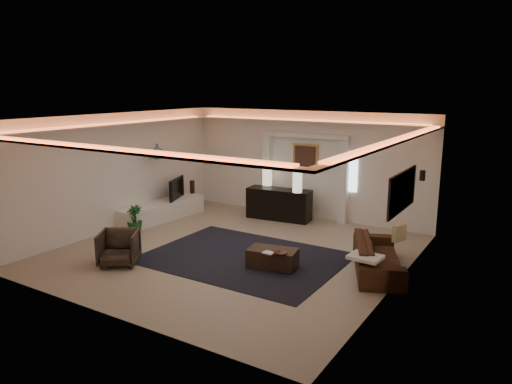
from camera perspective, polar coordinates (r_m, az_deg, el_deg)
The scene contains 33 objects.
floor at distance 10.62m, azimuth -2.64°, elevation -7.08°, with size 7.00×7.00×0.00m, color gray.
ceiling at distance 10.03m, azimuth -2.81°, elevation 8.74°, with size 7.00×7.00×0.00m, color white.
wall_back at distance 13.21m, azimuth 5.91°, elevation 3.25°, with size 7.00×7.00×0.00m, color silver.
wall_front at distance 7.69m, azimuth -17.68°, elevation -3.98°, with size 7.00×7.00×0.00m, color silver.
wall_left at distance 12.51m, azimuth -16.07°, elevation 2.32°, with size 7.00×7.00×0.00m, color silver.
wall_right at distance 8.78m, azimuth 16.48°, elevation -1.89°, with size 7.00×7.00×0.00m, color silver.
cove_soffit at distance 10.05m, azimuth -2.79°, elevation 7.15°, with size 7.00×7.00×0.04m, color silver.
daylight_slit at distance 12.69m, azimuth 11.35°, elevation 2.24°, with size 0.25×0.03×1.00m, color white.
area_rug at distance 10.25m, azimuth -1.42°, elevation -7.76°, with size 4.00×3.00×0.01m, color black.
pilaster_left at distance 13.72m, azimuth 1.37°, elevation 2.17°, with size 0.22×0.20×2.20m, color silver.
pilaster_right at distance 12.73m, azimuth 10.33°, elevation 1.17°, with size 0.22×0.20×2.20m, color silver.
alcove_header at distance 13.02m, azimuth 5.79°, elevation 6.67°, with size 2.52×0.20×0.12m, color silver.
painting_frame at distance 13.15m, azimuth 5.87°, elevation 4.10°, with size 0.74×0.04×0.74m, color tan.
painting_canvas at distance 13.13m, azimuth 5.82°, elevation 4.08°, with size 0.62×0.02×0.62m, color #4C2D1E.
art_panel_frame at distance 9.01m, azimuth 16.91°, elevation 0.08°, with size 0.04×1.64×0.74m, color black.
art_panel_gold at distance 9.02m, azimuth 16.76°, elevation 0.10°, with size 0.02×1.50×0.62m, color tan.
wall_sconce at distance 10.85m, azimuth 19.08°, elevation 1.86°, with size 0.12×0.12×0.22m, color black.
wall_niche at distance 13.40m, azimuth -11.53°, elevation 4.07°, with size 0.10×0.55×0.04m, color silver.
console at distance 13.06m, azimuth 2.72°, elevation -1.50°, with size 1.74×0.54×0.87m, color black.
lamp_left at distance 13.40m, azimuth 1.33°, elevation 1.89°, with size 0.27×0.27×0.60m, color #FBE9BF.
lamp_right at distance 12.55m, azimuth 4.91°, elevation 1.12°, with size 0.25×0.25×0.56m, color #FDF6CF.
media_ledge at distance 13.31m, azimuth -11.11°, elevation -2.24°, with size 0.66×2.65×0.50m, color silver.
tv at distance 13.55m, azimuth -9.77°, elevation 0.33°, with size 0.13×1.02×0.59m, color black.
figurine at distance 14.18m, azimuth -7.55°, elevation 0.52°, with size 0.14×0.14×0.38m, color black.
ginger_jar at distance 12.95m, azimuth -11.61°, elevation 4.74°, with size 0.38×0.38×0.39m, color slate.
plant at distance 12.26m, azimuth -14.17°, elevation -3.12°, with size 0.37×0.37×0.67m, color #0F3F13.
sofa at distance 9.75m, azimuth 14.20°, elevation -7.32°, with size 0.84×2.14×0.63m, color black.
throw_blanket at distance 8.92m, azimuth 12.81°, elevation -7.50°, with size 0.56×0.46×0.06m, color silver.
throw_pillow at distance 10.52m, azimuth 16.58°, elevation -4.64°, with size 0.11×0.35×0.35m, color tan.
coffee_table at distance 9.67m, azimuth 1.98°, elevation -7.77°, with size 0.96×0.52×0.36m, color black.
bowl at distance 9.27m, azimuth 2.94°, elevation -7.13°, with size 0.26×0.26×0.06m, color #472B1C.
magazine at distance 9.36m, azimuth 1.51°, elevation -7.05°, with size 0.21×0.15×0.03m, color silver.
armchair at distance 10.17m, azimuth -15.91°, elevation -6.37°, with size 0.75×0.77×0.70m, color black.
Camera 1 is at (5.68, -8.24, 3.55)m, focal length 33.83 mm.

